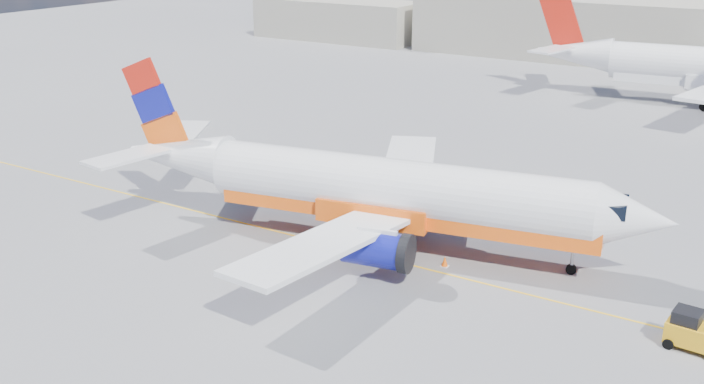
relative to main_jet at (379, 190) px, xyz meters
The scene contains 7 objects.
ground 5.82m from the main_jet, 104.53° to the right, with size 240.00×240.00×0.00m, color slate.
taxi_line 3.91m from the main_jet, 126.75° to the right, with size 70.00×0.15×0.01m, color yellow.
terminal_main 70.51m from the main_jet, 86.90° to the left, with size 70.00×14.00×8.00m, color #A8A291.
terminal_annex 81.71m from the main_jet, 124.42° to the left, with size 26.00×10.00×6.00m, color #A8A291.
main_jet is the anchor object (origin of this frame).
gse_tug 18.24m from the main_jet, ahead, with size 2.61×1.74×1.78m.
traffic_cone 5.66m from the main_jet, ahead, with size 0.42×0.42×0.58m.
Camera 1 is at (22.33, -32.26, 18.24)m, focal length 40.00 mm.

